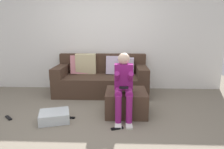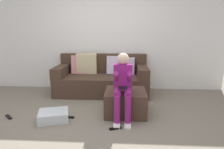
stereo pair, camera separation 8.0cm
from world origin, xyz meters
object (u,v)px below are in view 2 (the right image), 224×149
at_px(remote_near_ottoman, 115,128).
at_px(remote_by_storage_bin, 69,117).
at_px(person_seated, 123,83).
at_px(ottoman, 125,102).
at_px(remote_under_side_table, 9,117).
at_px(storage_bin, 54,116).
at_px(couch_sectional, 102,79).

bearing_deg(remote_near_ottoman, remote_by_storage_bin, 136.11).
distance_m(person_seated, remote_by_storage_bin, 1.06).
relative_size(ottoman, remote_under_side_table, 3.53).
xyz_separation_m(ottoman, remote_by_storage_bin, (-0.94, -0.26, -0.19)).
bearing_deg(storage_bin, person_seated, 9.03).
relative_size(couch_sectional, remote_by_storage_bin, 11.93).
bearing_deg(remote_under_side_table, person_seated, 45.91).
bearing_deg(storage_bin, remote_near_ottoman, -12.83).
bearing_deg(ottoman, couch_sectional, 114.89).
height_order(couch_sectional, remote_under_side_table, couch_sectional).
bearing_deg(storage_bin, ottoman, 17.65).
bearing_deg(remote_under_side_table, remote_by_storage_bin, 45.17).
relative_size(couch_sectional, ottoman, 2.95).
distance_m(ottoman, remote_under_side_table, 1.98).
bearing_deg(remote_by_storage_bin, couch_sectional, 79.11).
bearing_deg(storage_bin, couch_sectional, 67.83).
xyz_separation_m(remote_near_ottoman, remote_under_side_table, (-1.80, 0.29, 0.00)).
distance_m(couch_sectional, person_seated, 1.45).
bearing_deg(remote_under_side_table, remote_near_ottoman, 33.29).
bearing_deg(remote_by_storage_bin, person_seated, 9.23).
xyz_separation_m(storage_bin, remote_under_side_table, (-0.79, 0.06, -0.07)).
bearing_deg(couch_sectional, storage_bin, -112.17).
height_order(remote_near_ottoman, remote_under_side_table, same).
bearing_deg(remote_by_storage_bin, remote_near_ottoman, -18.23).
bearing_deg(storage_bin, remote_under_side_table, 175.36).
bearing_deg(remote_near_ottoman, remote_under_side_table, 150.12).
xyz_separation_m(person_seated, remote_under_side_table, (-1.90, -0.11, -0.58)).
bearing_deg(remote_by_storage_bin, storage_bin, -147.99).
height_order(ottoman, person_seated, person_seated).
relative_size(storage_bin, remote_under_side_table, 2.33).
xyz_separation_m(person_seated, remote_near_ottoman, (-0.10, -0.41, -0.58)).
relative_size(person_seated, remote_under_side_table, 5.42).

